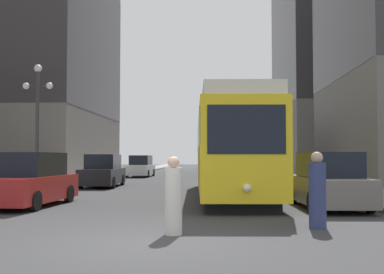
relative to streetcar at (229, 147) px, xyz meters
name	(u,v)px	position (x,y,z in m)	size (l,w,h in m)	color
ground_plane	(148,243)	(-1.90, -11.12, -2.10)	(200.00, 200.00, 0.00)	#38383A
sidewalk_left	(127,172)	(-9.84, 28.88, -2.03)	(3.30, 120.00, 0.15)	gray
sidewalk_right	(278,173)	(6.03, 28.88, -2.03)	(3.30, 120.00, 0.15)	gray
streetcar	(229,147)	(0.00, 0.00, 0.00)	(3.18, 14.20, 3.89)	black
transit_bus	(263,154)	(3.23, 16.89, -0.15)	(2.80, 11.34, 3.45)	black
parked_car_left_near	(141,167)	(-6.88, 19.37, -1.26)	(1.96, 4.80, 1.82)	black
parked_car_left_mid	(30,181)	(-6.88, -4.50, -1.26)	(2.07, 4.69, 1.82)	black
parked_car_right_far	(328,182)	(3.08, -4.69, -1.26)	(2.00, 4.60, 1.82)	black
parked_car_left_far	(103,172)	(-6.89, 5.92, -1.26)	(2.03, 5.03, 1.82)	black
pedestrian_crossing_near	(317,193)	(1.79, -9.03, -1.27)	(0.40, 0.40, 1.79)	navy
pedestrian_crossing_far	(173,198)	(-1.49, -10.09, -1.32)	(0.38, 0.38, 1.68)	beige
lamp_post_left_near	(37,108)	(-8.78, 0.98, 1.84)	(1.41, 0.36, 5.81)	#333338
building_left_corner	(20,49)	(-19.14, 23.17, 9.90)	(15.90, 19.90, 23.31)	slate
building_right_midblock	(330,41)	(13.48, 37.10, 13.82)	(12.20, 20.32, 30.88)	slate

